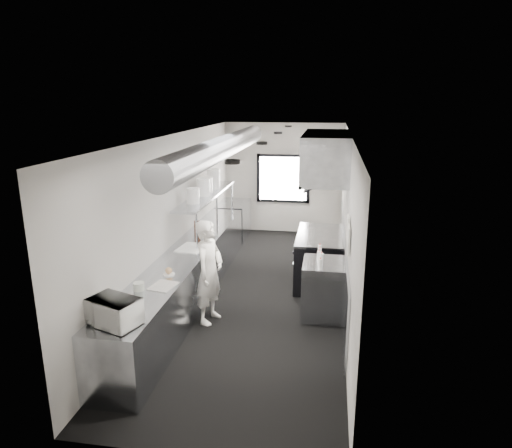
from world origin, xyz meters
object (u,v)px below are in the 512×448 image
at_px(plate_stack_b, 204,187).
at_px(pass_shelf, 207,196).
at_px(microwave, 114,312).
at_px(cutting_board, 192,248).
at_px(line_cook, 209,272).
at_px(squeeze_bottle_b, 321,259).
at_px(deli_tub_b, 139,286).
at_px(squeeze_bottle_e, 320,250).
at_px(exhaust_hood, 326,156).
at_px(knife_block, 197,228).
at_px(plate_stack_c, 207,185).
at_px(bottle_station, 323,289).
at_px(small_plate, 169,274).
at_px(squeeze_bottle_c, 319,256).
at_px(range, 319,258).
at_px(deli_tub_a, 125,302).
at_px(prep_counter, 188,275).
at_px(plate_stack_d, 214,179).
at_px(plate_stack_a, 193,196).
at_px(squeeze_bottle_a, 320,264).
at_px(far_work_table, 233,220).
at_px(squeeze_bottle_d, 320,253).

bearing_deg(plate_stack_b, pass_shelf, 84.39).
distance_m(microwave, cutting_board, 2.78).
height_order(line_cook, squeeze_bottle_b, line_cook).
xyz_separation_m(deli_tub_b, squeeze_bottle_e, (2.35, 1.84, 0.03)).
xyz_separation_m(exhaust_hood, knife_block, (-2.34, -0.27, -1.37)).
bearing_deg(squeeze_bottle_e, plate_stack_c, 146.77).
distance_m(bottle_station, microwave, 3.42).
distance_m(microwave, small_plate, 1.56).
xyz_separation_m(pass_shelf, squeeze_bottle_c, (2.26, -1.69, -0.55)).
height_order(bottle_station, line_cook, line_cook).
relative_size(exhaust_hood, range, 1.38).
height_order(microwave, small_plate, microwave).
height_order(deli_tub_a, squeeze_bottle_e, squeeze_bottle_e).
distance_m(prep_counter, deli_tub_b, 1.77).
relative_size(knife_block, plate_stack_c, 0.80).
xyz_separation_m(range, microwave, (-2.20, -3.84, 0.59)).
bearing_deg(deli_tub_a, plate_stack_d, 89.11).
relative_size(cutting_board, plate_stack_a, 2.01).
distance_m(plate_stack_d, squeeze_bottle_a, 3.56).
bearing_deg(squeeze_bottle_b, plate_stack_c, 139.84).
height_order(deli_tub_a, plate_stack_c, plate_stack_c).
xyz_separation_m(far_work_table, plate_stack_d, (-0.05, -1.62, 1.32)).
relative_size(deli_tub_b, squeeze_bottle_d, 0.90).
bearing_deg(deli_tub_a, plate_stack_b, 89.07).
height_order(plate_stack_a, squeeze_bottle_c, plate_stack_a).
distance_m(deli_tub_a, squeeze_bottle_b, 3.01).
xyz_separation_m(exhaust_hood, line_cook, (-1.68, -1.88, -1.57)).
bearing_deg(exhaust_hood, prep_counter, -151.89).
distance_m(far_work_table, squeeze_bottle_e, 4.23).
relative_size(cutting_board, plate_stack_c, 1.79).
height_order(deli_tub_b, squeeze_bottle_d, squeeze_bottle_d).
xyz_separation_m(deli_tub_b, small_plate, (0.21, 0.59, -0.05)).
bearing_deg(prep_counter, plate_stack_d, 91.33).
xyz_separation_m(pass_shelf, cutting_board, (0.08, -1.37, -0.63)).
relative_size(plate_stack_b, plate_stack_c, 1.09).
relative_size(line_cook, microwave, 3.12).
xyz_separation_m(cutting_board, squeeze_bottle_a, (2.21, -0.65, 0.07)).
bearing_deg(small_plate, bottle_station, 21.97).
bearing_deg(plate_stack_b, squeeze_bottle_d, -30.34).
bearing_deg(deli_tub_a, cutting_board, 86.22).
bearing_deg(plate_stack_c, exhaust_hood, -10.78).
bearing_deg(microwave, squeeze_bottle_e, 70.62).
bearing_deg(deli_tub_b, prep_counter, 85.50).
distance_m(deli_tub_b, plate_stack_b, 3.12).
distance_m(pass_shelf, range, 2.49).
distance_m(exhaust_hood, squeeze_bottle_a, 2.22).
distance_m(squeeze_bottle_a, squeeze_bottle_e, 0.66).
bearing_deg(squeeze_bottle_d, range, 91.78).
xyz_separation_m(exhaust_hood, plate_stack_b, (-2.30, 0.13, -0.65)).
distance_m(line_cook, plate_stack_c, 2.57).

